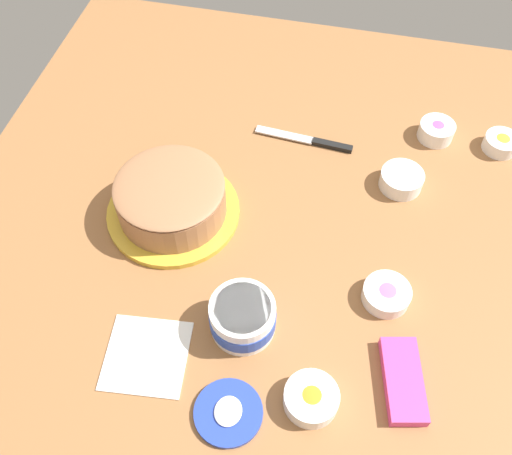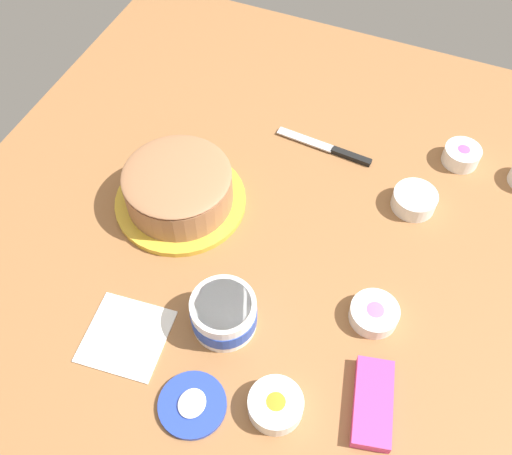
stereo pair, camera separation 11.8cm
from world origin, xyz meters
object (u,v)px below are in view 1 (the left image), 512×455
at_px(frosting_tub, 243,317).
at_px(sprinkle_bowl_rainbow, 436,130).
at_px(spreading_knife, 312,141).
at_px(sprinkle_bowl_pink, 386,294).
at_px(frosted_cake, 171,200).
at_px(candy_box_lower, 403,380).
at_px(frosting_tub_lid, 228,412).
at_px(sprinkle_bowl_yellow, 501,143).
at_px(sprinkle_bowl_blue, 402,179).
at_px(paper_napkin, 146,355).
at_px(sprinkle_bowl_orange, 311,398).

height_order(frosting_tub, sprinkle_bowl_rainbow, frosting_tub).
bearing_deg(spreading_knife, sprinkle_bowl_pink, -151.44).
xyz_separation_m(sprinkle_bowl_pink, sprinkle_bowl_rainbow, (0.47, -0.07, 0.00)).
relative_size(frosted_cake, frosting_tub, 2.30).
xyz_separation_m(frosting_tub, candy_box_lower, (-0.04, -0.30, -0.03)).
distance_m(frosting_tub_lid, sprinkle_bowl_yellow, 0.88).
bearing_deg(sprinkle_bowl_yellow, frosted_cake, 117.10).
height_order(frosting_tub, frosting_tub_lid, frosting_tub).
bearing_deg(sprinkle_bowl_pink, frosting_tub, 114.99).
xyz_separation_m(frosting_tub, sprinkle_bowl_blue, (0.42, -0.26, -0.02)).
bearing_deg(frosting_tub_lid, sprinkle_bowl_blue, -23.19).
height_order(frosting_tub_lid, paper_napkin, frosting_tub_lid).
bearing_deg(frosting_tub_lid, frosting_tub, 4.73).
bearing_deg(candy_box_lower, sprinkle_bowl_rainbow, -15.24).
relative_size(candy_box_lower, paper_napkin, 1.04).
bearing_deg(sprinkle_bowl_orange, candy_box_lower, -65.35).
bearing_deg(sprinkle_bowl_rainbow, sprinkle_bowl_orange, 165.38).
bearing_deg(sprinkle_bowl_blue, sprinkle_bowl_pink, 178.93).
distance_m(frosting_tub_lid, candy_box_lower, 0.31).
relative_size(frosted_cake, frosting_tub_lid, 2.37).
xyz_separation_m(frosted_cake, sprinkle_bowl_orange, (-0.34, -0.36, -0.03)).
height_order(frosting_tub, sprinkle_bowl_orange, frosting_tub).
height_order(frosted_cake, sprinkle_bowl_pink, frosted_cake).
bearing_deg(sprinkle_bowl_rainbow, frosting_tub, 150.47).
xyz_separation_m(frosting_tub, sprinkle_bowl_orange, (-0.12, -0.15, -0.02)).
relative_size(frosted_cake, sprinkle_bowl_pink, 3.06).
relative_size(frosting_tub_lid, sprinkle_bowl_orange, 1.25).
distance_m(sprinkle_bowl_pink, sprinkle_bowl_blue, 0.30).
bearing_deg(sprinkle_bowl_pink, frosted_cake, 77.00).
relative_size(sprinkle_bowl_rainbow, paper_napkin, 0.56).
bearing_deg(frosting_tub, spreading_knife, -5.62).
relative_size(spreading_knife, sprinkle_bowl_rainbow, 2.84).
height_order(sprinkle_bowl_pink, candy_box_lower, sprinkle_bowl_pink).
height_order(frosting_tub_lid, sprinkle_bowl_orange, sprinkle_bowl_orange).
bearing_deg(paper_napkin, frosted_cake, 8.67).
bearing_deg(frosting_tub_lid, candy_box_lower, -67.20).
relative_size(spreading_knife, sprinkle_bowl_pink, 2.53).
xyz_separation_m(frosting_tub_lid, spreading_knife, (0.67, -0.04, -0.00)).
height_order(sprinkle_bowl_orange, candy_box_lower, sprinkle_bowl_orange).
xyz_separation_m(frosted_cake, frosting_tub_lid, (-0.39, -0.22, -0.04)).
bearing_deg(frosting_tub_lid, sprinkle_bowl_pink, -40.42).
xyz_separation_m(candy_box_lower, paper_napkin, (-0.05, 0.46, -0.01)).
xyz_separation_m(spreading_knife, candy_box_lower, (-0.55, -0.25, 0.01)).
relative_size(frosted_cake, sprinkle_bowl_blue, 2.99).
xyz_separation_m(sprinkle_bowl_pink, paper_napkin, (-0.22, 0.42, -0.01)).
bearing_deg(sprinkle_bowl_orange, frosting_tub, 52.31).
bearing_deg(sprinkle_bowl_blue, frosting_tub_lid, 156.81).
xyz_separation_m(frosted_cake, candy_box_lower, (-0.27, -0.51, -0.04)).
distance_m(sprinkle_bowl_blue, paper_napkin, 0.67).
relative_size(frosting_tub, sprinkle_bowl_yellow, 1.56).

